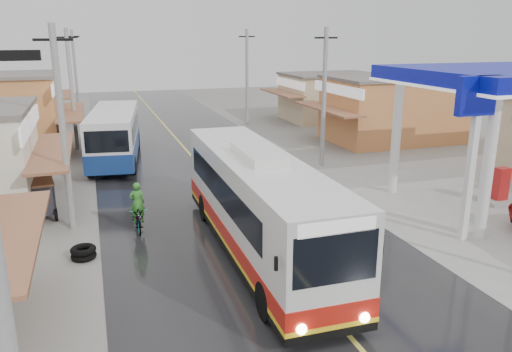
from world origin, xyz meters
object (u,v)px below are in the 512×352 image
object	(u,v)px
coach_bus	(258,204)
cyclist	(138,214)
tricycle_far	(31,168)
tyre_stack	(83,253)
tricycle_near	(38,196)
second_bus	(115,134)

from	to	relation	value
coach_bus	cyclist	xyz separation A→B (m)	(-3.88, 3.52, -1.17)
tricycle_far	tyre_stack	xyz separation A→B (m)	(2.50, -10.04, -0.74)
cyclist	tricycle_near	size ratio (longest dim) A/B	0.95
tricycle_far	cyclist	bearing A→B (deg)	-64.18
second_bus	tricycle_far	bearing A→B (deg)	-130.71
cyclist	tricycle_far	size ratio (longest dim) A/B	0.92
cyclist	tyre_stack	distance (m)	3.01
tricycle_far	coach_bus	bearing A→B (deg)	-57.78
coach_bus	second_bus	bearing A→B (deg)	105.45
cyclist	tricycle_near	distance (m)	4.88
second_bus	cyclist	world-z (taller)	second_bus
cyclist	tricycle_near	world-z (taller)	cyclist
second_bus	coach_bus	bearing A→B (deg)	-67.82
tricycle_far	second_bus	bearing A→B (deg)	37.59
second_bus	tyre_stack	distance (m)	14.20
tricycle_near	tyre_stack	world-z (taller)	tricycle_near
coach_bus	tyre_stack	xyz separation A→B (m)	(-5.96, 1.41, -1.61)
cyclist	tricycle_near	xyz separation A→B (m)	(-3.90, 2.92, 0.27)
second_bus	tricycle_far	distance (m)	5.97
cyclist	coach_bus	bearing A→B (deg)	-42.83
tricycle_far	tricycle_near	bearing A→B (deg)	-86.40
coach_bus	tricycle_far	xyz separation A→B (m)	(-8.47, 11.45, -0.87)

